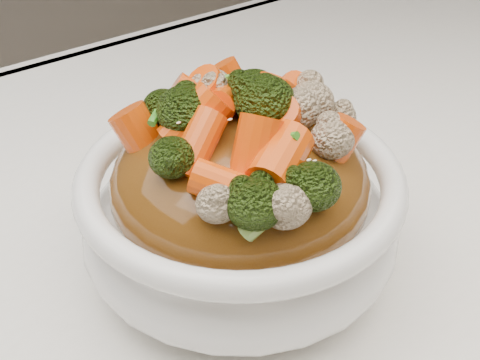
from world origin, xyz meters
TOP-DOWN VIEW (x-y plane):
  - tablecloth at (0.00, 0.00)m, footprint 1.20×0.80m
  - bowl at (0.04, 0.03)m, footprint 0.24×0.24m
  - sauce_base at (0.04, 0.03)m, footprint 0.19×0.19m
  - carrots at (0.04, 0.03)m, footprint 0.19×0.19m
  - broccoli at (0.04, 0.03)m, footprint 0.19×0.19m
  - cauliflower at (0.04, 0.03)m, footprint 0.19×0.19m
  - scallions at (0.04, 0.03)m, footprint 0.14×0.14m
  - sesame_seeds at (0.04, 0.03)m, footprint 0.17×0.17m

SIDE VIEW (x-z plane):
  - tablecloth at x=0.00m, z-range 0.71..0.75m
  - bowl at x=0.04m, z-range 0.75..0.83m
  - sauce_base at x=0.04m, z-range 0.77..0.86m
  - cauliflower at x=0.04m, z-range 0.85..0.89m
  - broccoli at x=0.04m, z-range 0.85..0.89m
  - carrots at x=0.04m, z-range 0.85..0.90m
  - scallions at x=0.04m, z-range 0.87..0.88m
  - sesame_seeds at x=0.04m, z-range 0.87..0.88m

